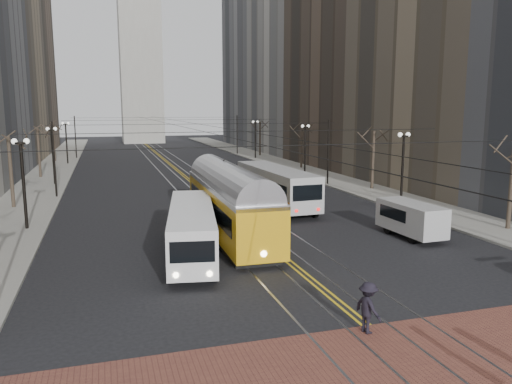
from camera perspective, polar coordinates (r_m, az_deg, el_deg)
ground at (r=19.77m, az=11.08°, el=-13.61°), size 260.00×260.00×0.00m
sidewalk_left at (r=61.77m, az=-22.64°, el=1.68°), size 5.00×140.00×0.15m
sidewalk_right at (r=65.87m, az=4.30°, el=2.83°), size 5.00×140.00×0.15m
crosswalk_band at (r=16.70m, az=17.85°, el=-18.42°), size 25.00×6.00×0.01m
streetcar_rails at (r=62.08m, az=-8.73°, el=2.27°), size 4.80×130.00×0.02m
centre_lines at (r=62.08m, az=-8.73°, el=2.28°), size 0.42×130.00×0.01m
building_left_far at (r=104.08m, az=-27.11°, el=15.28°), size 16.00×20.00×40.00m
building_right_mid at (r=71.41m, az=12.40°, el=16.78°), size 16.00×20.00×34.00m
building_right_midfar at (r=91.47m, az=7.24°, el=20.98°), size 20.00×20.00×52.00m
building_right_far at (r=108.27m, az=1.67°, el=16.03°), size 16.00×20.00×40.00m
lamp_posts at (r=45.83m, az=-5.88°, el=3.32°), size 27.60×57.20×5.60m
street_trees at (r=52.20m, az=-7.26°, el=4.04°), size 31.68×53.28×5.60m
trolley_wires at (r=51.70m, az=-7.20°, el=5.08°), size 25.96×120.00×6.60m
transit_bus at (r=26.44m, az=-7.34°, el=-4.52°), size 3.92×10.84×2.65m
streetcar at (r=30.43m, az=-3.04°, el=-1.88°), size 2.93×14.45×3.40m
rear_bus at (r=39.44m, az=2.25°, el=0.52°), size 3.06×11.93×3.09m
cargo_van at (r=31.50m, az=17.27°, el=-3.11°), size 2.05×4.85×2.11m
sedan_grey at (r=45.19m, az=4.71°, el=0.57°), size 1.90×4.21×1.40m
pedestrian_d at (r=18.09m, az=12.69°, el=-12.76°), size 0.92×1.29×1.81m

